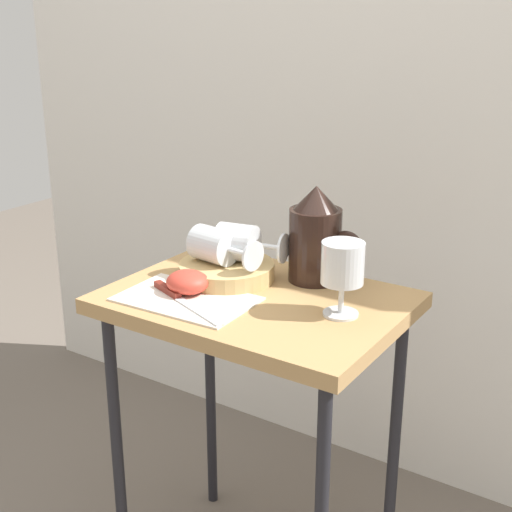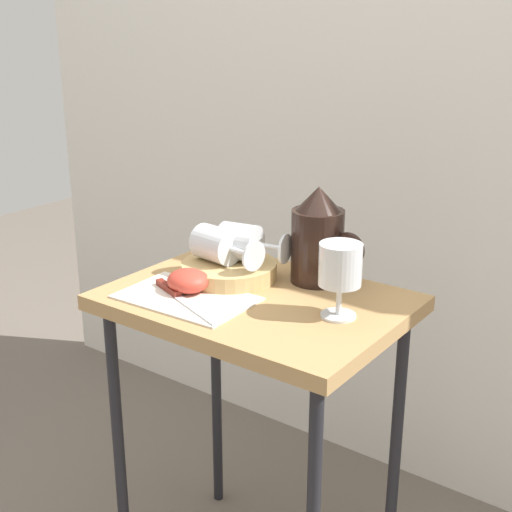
{
  "view_description": "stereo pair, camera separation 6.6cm",
  "coord_description": "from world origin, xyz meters",
  "px_view_note": "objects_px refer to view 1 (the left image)",
  "views": [
    {
      "loc": [
        0.69,
        -1.05,
        1.19
      ],
      "look_at": [
        0.0,
        0.0,
        0.75
      ],
      "focal_mm": 49.74,
      "sensor_mm": 36.0,
      "label": 1
    },
    {
      "loc": [
        0.74,
        -1.01,
        1.19
      ],
      "look_at": [
        0.0,
        0.0,
        0.75
      ],
      "focal_mm": 49.74,
      "sensor_mm": 36.0,
      "label": 2
    }
  ],
  "objects_px": {
    "apple_half_right": "(189,282)",
    "pitcher": "(316,243)",
    "apple_half_left": "(187,282)",
    "knife": "(177,296)",
    "wine_glass_upright": "(343,267)",
    "table": "(256,332)",
    "wine_glass_tipped_far": "(239,242)",
    "wine_glass_tipped_near": "(215,246)",
    "basket_tray": "(227,271)"
  },
  "relations": [
    {
      "from": "wine_glass_tipped_near",
      "to": "apple_half_left",
      "type": "relative_size",
      "value": 1.98
    },
    {
      "from": "table",
      "to": "apple_half_right",
      "type": "height_order",
      "value": "apple_half_right"
    },
    {
      "from": "basket_tray",
      "to": "pitcher",
      "type": "distance_m",
      "value": 0.19
    },
    {
      "from": "table",
      "to": "apple_half_left",
      "type": "bearing_deg",
      "value": -150.02
    },
    {
      "from": "pitcher",
      "to": "wine_glass_tipped_far",
      "type": "bearing_deg",
      "value": -154.22
    },
    {
      "from": "table",
      "to": "wine_glass_upright",
      "type": "distance_m",
      "value": 0.24
    },
    {
      "from": "wine_glass_upright",
      "to": "pitcher",
      "type": "bearing_deg",
      "value": 133.91
    },
    {
      "from": "pitcher",
      "to": "apple_half_left",
      "type": "distance_m",
      "value": 0.27
    },
    {
      "from": "wine_glass_upright",
      "to": "wine_glass_tipped_far",
      "type": "distance_m",
      "value": 0.27
    },
    {
      "from": "wine_glass_tipped_near",
      "to": "wine_glass_tipped_far",
      "type": "relative_size",
      "value": 1.04
    },
    {
      "from": "table",
      "to": "apple_half_right",
      "type": "distance_m",
      "value": 0.16
    },
    {
      "from": "table",
      "to": "pitcher",
      "type": "bearing_deg",
      "value": 68.46
    },
    {
      "from": "apple_half_left",
      "to": "knife",
      "type": "xyz_separation_m",
      "value": [
        0.01,
        -0.04,
        -0.02
      ]
    },
    {
      "from": "wine_glass_upright",
      "to": "apple_half_right",
      "type": "bearing_deg",
      "value": -165.56
    },
    {
      "from": "knife",
      "to": "basket_tray",
      "type": "bearing_deg",
      "value": 85.05
    },
    {
      "from": "apple_half_right",
      "to": "apple_half_left",
      "type": "bearing_deg",
      "value": 171.72
    },
    {
      "from": "apple_half_right",
      "to": "knife",
      "type": "distance_m",
      "value": 0.04
    },
    {
      "from": "apple_half_right",
      "to": "knife",
      "type": "relative_size",
      "value": 0.36
    },
    {
      "from": "pitcher",
      "to": "wine_glass_tipped_near",
      "type": "xyz_separation_m",
      "value": [
        -0.17,
        -0.1,
        -0.01
      ]
    },
    {
      "from": "wine_glass_tipped_far",
      "to": "apple_half_right",
      "type": "distance_m",
      "value": 0.14
    },
    {
      "from": "knife",
      "to": "wine_glass_upright",
      "type": "bearing_deg",
      "value": 20.85
    },
    {
      "from": "basket_tray",
      "to": "wine_glass_upright",
      "type": "distance_m",
      "value": 0.28
    },
    {
      "from": "basket_tray",
      "to": "apple_half_right",
      "type": "xyz_separation_m",
      "value": [
        -0.01,
        -0.11,
        0.01
      ]
    },
    {
      "from": "knife",
      "to": "table",
      "type": "bearing_deg",
      "value": 43.0
    },
    {
      "from": "basket_tray",
      "to": "wine_glass_tipped_near",
      "type": "height_order",
      "value": "wine_glass_tipped_near"
    },
    {
      "from": "table",
      "to": "wine_glass_tipped_near",
      "type": "bearing_deg",
      "value": 165.3
    },
    {
      "from": "wine_glass_upright",
      "to": "wine_glass_tipped_far",
      "type": "relative_size",
      "value": 0.91
    },
    {
      "from": "pitcher",
      "to": "wine_glass_tipped_far",
      "type": "height_order",
      "value": "pitcher"
    },
    {
      "from": "pitcher",
      "to": "apple_half_right",
      "type": "relative_size",
      "value": 2.47
    },
    {
      "from": "wine_glass_upright",
      "to": "apple_half_left",
      "type": "bearing_deg",
      "value": -165.93
    },
    {
      "from": "pitcher",
      "to": "apple_half_right",
      "type": "xyz_separation_m",
      "value": [
        -0.16,
        -0.2,
        -0.05
      ]
    },
    {
      "from": "apple_half_left",
      "to": "pitcher",
      "type": "bearing_deg",
      "value": 50.12
    },
    {
      "from": "apple_half_left",
      "to": "knife",
      "type": "relative_size",
      "value": 0.36
    },
    {
      "from": "apple_half_left",
      "to": "apple_half_right",
      "type": "distance_m",
      "value": 0.0
    },
    {
      "from": "knife",
      "to": "wine_glass_tipped_near",
      "type": "bearing_deg",
      "value": 93.36
    },
    {
      "from": "pitcher",
      "to": "apple_half_left",
      "type": "height_order",
      "value": "pitcher"
    },
    {
      "from": "table",
      "to": "basket_tray",
      "type": "bearing_deg",
      "value": 157.54
    },
    {
      "from": "table",
      "to": "wine_glass_upright",
      "type": "height_order",
      "value": "wine_glass_upright"
    },
    {
      "from": "pitcher",
      "to": "knife",
      "type": "bearing_deg",
      "value": -124.47
    },
    {
      "from": "basket_tray",
      "to": "apple_half_right",
      "type": "height_order",
      "value": "apple_half_right"
    },
    {
      "from": "wine_glass_upright",
      "to": "wine_glass_tipped_near",
      "type": "xyz_separation_m",
      "value": [
        -0.29,
        0.02,
        -0.02
      ]
    },
    {
      "from": "wine_glass_tipped_near",
      "to": "apple_half_right",
      "type": "relative_size",
      "value": 1.98
    },
    {
      "from": "wine_glass_upright",
      "to": "apple_half_right",
      "type": "distance_m",
      "value": 0.3
    },
    {
      "from": "table",
      "to": "wine_glass_upright",
      "type": "xyz_separation_m",
      "value": [
        0.18,
        0.01,
        0.17
      ]
    },
    {
      "from": "basket_tray",
      "to": "wine_glass_tipped_far",
      "type": "xyz_separation_m",
      "value": [
        0.01,
        0.03,
        0.06
      ]
    },
    {
      "from": "basket_tray",
      "to": "knife",
      "type": "distance_m",
      "value": 0.14
    },
    {
      "from": "pitcher",
      "to": "apple_half_right",
      "type": "distance_m",
      "value": 0.26
    },
    {
      "from": "apple_half_right",
      "to": "pitcher",
      "type": "bearing_deg",
      "value": 51.06
    },
    {
      "from": "wine_glass_upright",
      "to": "table",
      "type": "bearing_deg",
      "value": -177.79
    },
    {
      "from": "wine_glass_tipped_near",
      "to": "wine_glass_tipped_far",
      "type": "xyz_separation_m",
      "value": [
        0.03,
        0.04,
        0.0
      ]
    }
  ]
}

